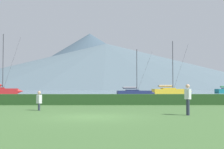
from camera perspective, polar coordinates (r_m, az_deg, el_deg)
ground_plane at (r=16.02m, az=-3.84°, el=-7.62°), size 1000.00×1000.00×0.00m
harbor_water at (r=152.93m, az=-0.88°, el=-2.83°), size 320.00×246.00×0.00m
hedge_line at (r=26.96m, az=-2.49°, el=-4.50°), size 80.00×1.20×0.89m
sailboat_slip_0 at (r=71.64m, az=-19.47°, el=-2.74°), size 8.94×4.08×12.89m
sailboat_slip_2 at (r=53.84m, az=4.08°, el=-3.27°), size 6.68×2.66×7.92m
sailboat_slip_5 at (r=64.66m, az=10.48°, el=-2.95°), size 8.29×3.38×10.77m
person_seated_viewer at (r=20.88m, az=-12.96°, el=-4.43°), size 0.36×0.56×1.25m
person_standing_walker at (r=17.39m, az=13.45°, el=-3.93°), size 0.36×0.57×1.65m
distant_hill_west_ridge at (r=382.51m, az=-4.02°, el=2.47°), size 209.22×209.22×66.03m
distant_hill_central_peak at (r=307.04m, az=-1.06°, el=1.53°), size 317.71×317.71×43.61m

